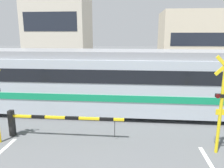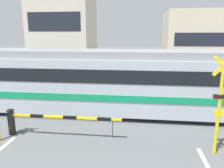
# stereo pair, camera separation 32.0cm
# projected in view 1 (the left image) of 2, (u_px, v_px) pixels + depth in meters

# --- Properties ---
(rail_track_near) EXTENTS (50.00, 0.10, 0.08)m
(rail_track_near) POSITION_uv_depth(u_px,v_px,m) (111.00, 116.00, 11.13)
(rail_track_near) COLOR #5B564C
(rail_track_near) RESTS_ON ground_plane
(rail_track_far) EXTENTS (50.00, 0.10, 0.08)m
(rail_track_far) POSITION_uv_depth(u_px,v_px,m) (114.00, 107.00, 12.52)
(rail_track_far) COLOR #5B564C
(rail_track_far) RESTS_ON ground_plane
(commuter_train) EXTENTS (16.59, 2.94, 3.31)m
(commuter_train) POSITION_uv_depth(u_px,v_px,m) (139.00, 80.00, 11.32)
(commuter_train) COLOR #ADB7C1
(commuter_train) RESTS_ON ground_plane
(crossing_barrier_near) EXTENTS (4.69, 0.20, 1.09)m
(crossing_barrier_near) POSITION_uv_depth(u_px,v_px,m) (43.00, 120.00, 8.76)
(crossing_barrier_near) COLOR black
(crossing_barrier_near) RESTS_ON ground_plane
(crossing_barrier_far) EXTENTS (4.69, 0.20, 1.09)m
(crossing_barrier_far) POSITION_uv_depth(u_px,v_px,m) (154.00, 87.00, 14.34)
(crossing_barrier_far) COLOR black
(crossing_barrier_far) RESTS_ON ground_plane
(crossing_signal_right) EXTENTS (0.68, 0.15, 3.44)m
(crossing_signal_right) POSITION_uv_depth(u_px,v_px,m) (222.00, 101.00, 7.33)
(crossing_signal_right) COLOR yellow
(crossing_signal_right) RESTS_ON ground_plane
(pedestrian) EXTENTS (0.38, 0.22, 1.63)m
(pedestrian) POSITION_uv_depth(u_px,v_px,m) (125.00, 74.00, 18.02)
(pedestrian) COLOR #23232D
(pedestrian) RESTS_ON ground_plane
(building_left_of_street) EXTENTS (6.87, 5.91, 9.88)m
(building_left_of_street) POSITION_uv_depth(u_px,v_px,m) (59.00, 27.00, 25.69)
(building_left_of_street) COLOR beige
(building_left_of_street) RESTS_ON ground_plane
(building_right_of_street) EXTENTS (7.82, 5.91, 6.60)m
(building_right_of_street) POSITION_uv_depth(u_px,v_px,m) (196.00, 42.00, 24.63)
(building_right_of_street) COLOR beige
(building_right_of_street) RESTS_ON ground_plane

